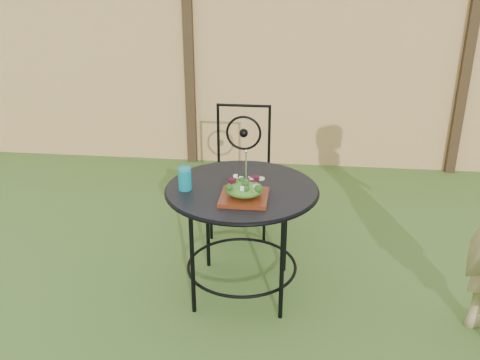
# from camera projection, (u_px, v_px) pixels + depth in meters

# --- Properties ---
(ground) EXTENTS (60.00, 60.00, 0.00)m
(ground) POSITION_uv_depth(u_px,v_px,m) (324.00, 285.00, 3.51)
(ground) COLOR #2B4616
(ground) RESTS_ON ground
(fence) EXTENTS (8.00, 0.12, 1.90)m
(fence) POSITION_uv_depth(u_px,v_px,m) (323.00, 73.00, 5.14)
(fence) COLOR #F0BE76
(fence) RESTS_ON ground
(patio_table) EXTENTS (0.92, 0.92, 0.72)m
(patio_table) POSITION_uv_depth(u_px,v_px,m) (242.00, 208.00, 3.24)
(patio_table) COLOR black
(patio_table) RESTS_ON ground
(patio_chair) EXTENTS (0.46, 0.46, 0.95)m
(patio_chair) POSITION_uv_depth(u_px,v_px,m) (241.00, 166.00, 4.10)
(patio_chair) COLOR black
(patio_chair) RESTS_ON ground
(salad_plate) EXTENTS (0.27, 0.27, 0.02)m
(salad_plate) POSITION_uv_depth(u_px,v_px,m) (244.00, 197.00, 3.03)
(salad_plate) COLOR #421509
(salad_plate) RESTS_ON patio_table
(salad) EXTENTS (0.21, 0.21, 0.08)m
(salad) POSITION_uv_depth(u_px,v_px,m) (244.00, 189.00, 3.01)
(salad) COLOR #235614
(salad) RESTS_ON salad_plate
(fork) EXTENTS (0.01, 0.01, 0.18)m
(fork) POSITION_uv_depth(u_px,v_px,m) (246.00, 167.00, 2.96)
(fork) COLOR silver
(fork) RESTS_ON salad
(drinking_glass) EXTENTS (0.08, 0.08, 0.14)m
(drinking_glass) POSITION_uv_depth(u_px,v_px,m) (185.00, 178.00, 3.13)
(drinking_glass) COLOR #0C848E
(drinking_glass) RESTS_ON patio_table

